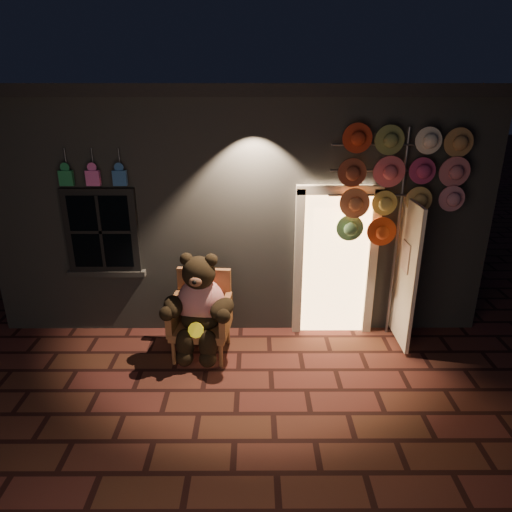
{
  "coord_description": "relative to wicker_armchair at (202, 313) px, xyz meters",
  "views": [
    {
      "loc": [
        0.21,
        -4.56,
        3.44
      ],
      "look_at": [
        0.23,
        1.0,
        1.35
      ],
      "focal_mm": 32.0,
      "sensor_mm": 36.0,
      "label": 1
    }
  ],
  "objects": [
    {
      "name": "wicker_armchair",
      "position": [
        0.0,
        0.0,
        0.0
      ],
      "size": [
        0.83,
        0.77,
        1.12
      ],
      "rotation": [
        0.0,
        0.0,
        -0.1
      ],
      "color": "#975B3A",
      "rests_on": "ground"
    },
    {
      "name": "shop_building",
      "position": [
        0.5,
        3.08,
        1.18
      ],
      "size": [
        7.3,
        5.95,
        3.51
      ],
      "color": "slate",
      "rests_on": "ground"
    },
    {
      "name": "ground",
      "position": [
        0.5,
        -0.91,
        -0.56
      ],
      "size": [
        60.0,
        60.0,
        0.0
      ],
      "primitive_type": "plane",
      "color": "#552520",
      "rests_on": "ground"
    },
    {
      "name": "teddy_bear",
      "position": [
        -0.01,
        -0.14,
        0.18
      ],
      "size": [
        1.01,
        0.83,
        1.4
      ],
      "rotation": [
        0.0,
        0.0,
        -0.1
      ],
      "color": "red",
      "rests_on": "ground"
    },
    {
      "name": "hat_rack",
      "position": [
        2.59,
        0.36,
        1.71
      ],
      "size": [
        1.81,
        0.22,
        2.97
      ],
      "color": "#59595E",
      "rests_on": "ground"
    }
  ]
}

